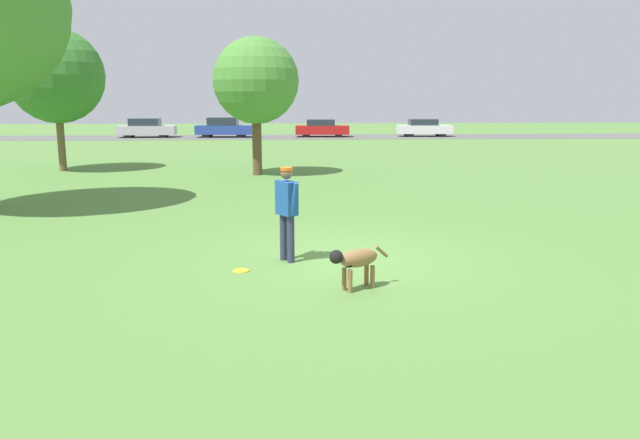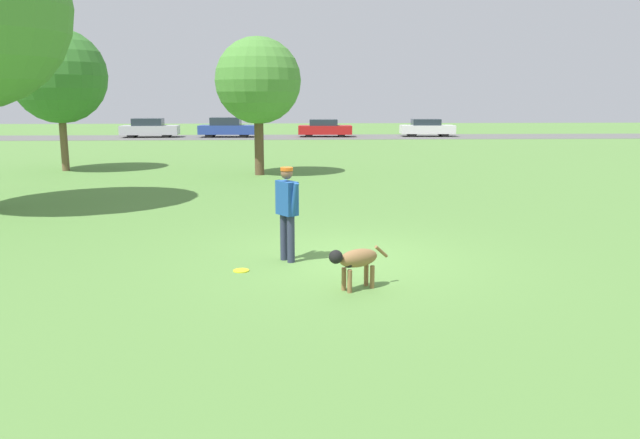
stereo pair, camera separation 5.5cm
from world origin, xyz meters
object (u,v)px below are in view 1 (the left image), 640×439
(tree_far_left, at_px, (56,76))
(parked_car_white, at_px, (424,128))
(frisbee, at_px, (241,271))
(parked_car_red, at_px, (322,128))
(parked_car_blue, at_px, (224,128))
(person, at_px, (287,206))
(parked_car_silver, at_px, (146,128))
(tree_mid_center, at_px, (256,81))
(dog, at_px, (356,260))

(tree_far_left, bearing_deg, parked_car_white, 47.85)
(frisbee, height_order, parked_car_white, parked_car_white)
(parked_car_red, bearing_deg, tree_far_left, -115.80)
(frisbee, relative_size, parked_car_blue, 0.06)
(person, height_order, parked_car_silver, person)
(person, distance_m, tree_mid_center, 12.82)
(tree_mid_center, relative_size, parked_car_blue, 1.20)
(dog, xyz_separation_m, tree_far_left, (-9.65, 16.01, 3.17))
(person, bearing_deg, parked_car_white, 129.16)
(person, height_order, parked_car_blue, person)
(parked_car_white, bearing_deg, dog, -101.43)
(parked_car_silver, distance_m, parked_car_white, 20.24)
(parked_car_silver, bearing_deg, tree_far_left, -89.16)
(frisbee, distance_m, parked_car_silver, 37.16)
(tree_far_left, xyz_separation_m, parked_car_silver, (-1.22, 21.13, -2.95))
(tree_far_left, height_order, parked_car_white, tree_far_left)
(person, height_order, frisbee, person)
(parked_car_silver, xyz_separation_m, parked_car_blue, (5.59, -0.12, 0.03))
(dog, xyz_separation_m, parked_car_white, (9.37, 37.02, 0.19))
(dog, xyz_separation_m, tree_mid_center, (-2.00, 14.27, 2.95))
(parked_car_blue, bearing_deg, parked_car_red, 2.82)
(frisbee, height_order, parked_car_silver, parked_car_silver)
(frisbee, height_order, tree_far_left, tree_far_left)
(dog, height_order, parked_car_white, parked_car_white)
(tree_far_left, distance_m, parked_car_blue, 21.66)
(tree_far_left, bearing_deg, dog, -58.91)
(frisbee, xyz_separation_m, parked_car_blue, (-3.52, 35.90, 0.69))
(person, relative_size, tree_mid_center, 0.33)
(tree_far_left, relative_size, parked_car_silver, 1.31)
(frisbee, xyz_separation_m, parked_car_silver, (-9.11, 36.02, 0.66))
(person, bearing_deg, tree_far_left, 176.73)
(tree_mid_center, relative_size, tree_far_left, 0.92)
(tree_far_left, xyz_separation_m, parked_car_white, (19.02, 21.02, -2.98))
(parked_car_blue, distance_m, parked_car_red, 7.09)
(frisbee, distance_m, tree_far_left, 17.24)
(person, xyz_separation_m, frisbee, (-0.77, -0.61, -0.96))
(parked_car_silver, height_order, parked_car_red, parked_car_silver)
(person, distance_m, parked_car_blue, 35.55)
(dog, xyz_separation_m, parked_car_red, (1.81, 37.07, 0.17))
(tree_mid_center, height_order, parked_car_silver, tree_mid_center)
(parked_car_red, bearing_deg, person, -91.78)
(tree_mid_center, xyz_separation_m, parked_car_silver, (-8.87, 22.87, -2.74))
(dog, bearing_deg, person, -89.81)
(dog, distance_m, tree_far_left, 18.96)
(tree_mid_center, bearing_deg, parked_car_red, 80.51)
(tree_mid_center, bearing_deg, frisbee, -88.96)
(parked_car_silver, height_order, parked_car_blue, parked_car_blue)
(frisbee, distance_m, parked_car_blue, 36.08)
(person, relative_size, parked_car_silver, 0.40)
(tree_far_left, bearing_deg, parked_car_red, 61.44)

